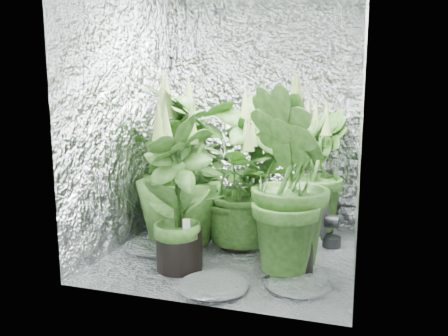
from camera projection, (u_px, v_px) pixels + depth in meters
ground at (233, 252)px, 3.02m from camera, size 1.60×1.60×0.00m
walls at (234, 106)px, 2.86m from camera, size 1.62×1.62×2.00m
plant_a at (184, 164)px, 3.53m from camera, size 1.19×1.19×1.11m
plant_b at (254, 169)px, 3.22m from camera, size 0.72×0.72×1.14m
plant_c at (317, 173)px, 3.40m from camera, size 0.58×0.58×1.04m
plant_d at (180, 168)px, 3.07m from camera, size 0.86×0.86×1.22m
plant_e at (238, 187)px, 3.04m from camera, size 0.89×0.89×0.93m
plant_f at (179, 195)px, 2.64m from camera, size 0.67×0.67×1.03m
plant_g at (292, 183)px, 2.58m from camera, size 0.77×0.77×1.19m
circulation_fan at (328, 228)px, 3.11m from camera, size 0.14×0.29×0.33m
plant_label at (186, 225)px, 2.63m from camera, size 0.05×0.04×0.07m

